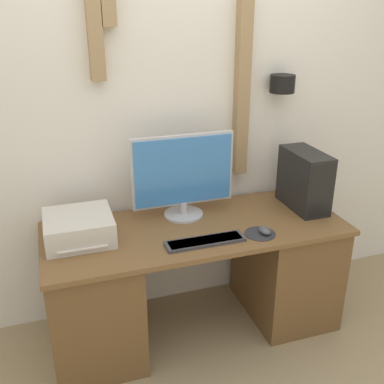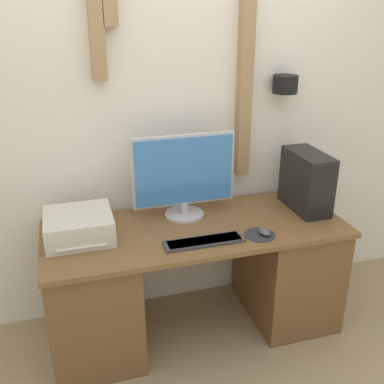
{
  "view_description": "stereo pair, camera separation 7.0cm",
  "coord_description": "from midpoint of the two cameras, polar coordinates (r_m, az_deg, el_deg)",
  "views": [
    {
      "loc": [
        -0.76,
        -1.88,
        1.94
      ],
      "look_at": [
        -0.02,
        0.35,
        0.96
      ],
      "focal_mm": 42.0,
      "sensor_mm": 36.0,
      "label": 1
    },
    {
      "loc": [
        -0.69,
        -1.9,
        1.94
      ],
      "look_at": [
        -0.02,
        0.35,
        0.96
      ],
      "focal_mm": 42.0,
      "sensor_mm": 36.0,
      "label": 2
    }
  ],
  "objects": [
    {
      "name": "ground_plane",
      "position": [
        2.81,
        3.47,
        -21.09
      ],
      "size": [
        12.0,
        12.0,
        0.0
      ],
      "primitive_type": "plane",
      "color": "#9E8966"
    },
    {
      "name": "wall_back",
      "position": [
        2.81,
        -1.21,
        10.87
      ],
      "size": [
        6.4,
        0.21,
        2.83
      ],
      "color": "white",
      "rests_on": "ground_plane"
    },
    {
      "name": "desk",
      "position": [
        2.83,
        1.2,
        -10.78
      ],
      "size": [
        1.77,
        0.71,
        0.73
      ],
      "color": "brown",
      "rests_on": "ground_plane"
    },
    {
      "name": "monitor",
      "position": [
        2.69,
        -0.29,
        2.24
      ],
      "size": [
        0.63,
        0.24,
        0.51
      ],
      "color": "#B7B7BC",
      "rests_on": "desk"
    },
    {
      "name": "keyboard",
      "position": [
        2.47,
        2.38,
        -6.28
      ],
      "size": [
        0.45,
        0.11,
        0.02
      ],
      "color": "#3D3D42",
      "rests_on": "desk"
    },
    {
      "name": "mousepad",
      "position": [
        2.59,
        9.37,
        -5.37
      ],
      "size": [
        0.18,
        0.18,
        0.0
      ],
      "color": "#2D2D33",
      "rests_on": "desk"
    },
    {
      "name": "mouse",
      "position": [
        2.59,
        9.98,
        -4.95
      ],
      "size": [
        0.06,
        0.09,
        0.04
      ],
      "color": "#4C4C51",
      "rests_on": "mousepad"
    },
    {
      "name": "computer_tower",
      "position": [
        2.91,
        15.02,
        1.32
      ],
      "size": [
        0.18,
        0.39,
        0.37
      ],
      "color": "black",
      "rests_on": "desk"
    },
    {
      "name": "printer",
      "position": [
        2.57,
        -13.42,
        -4.25
      ],
      "size": [
        0.37,
        0.37,
        0.14
      ],
      "color": "beige",
      "rests_on": "desk"
    }
  ]
}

